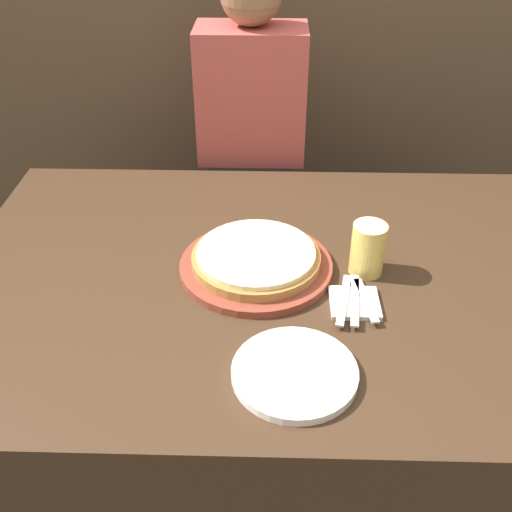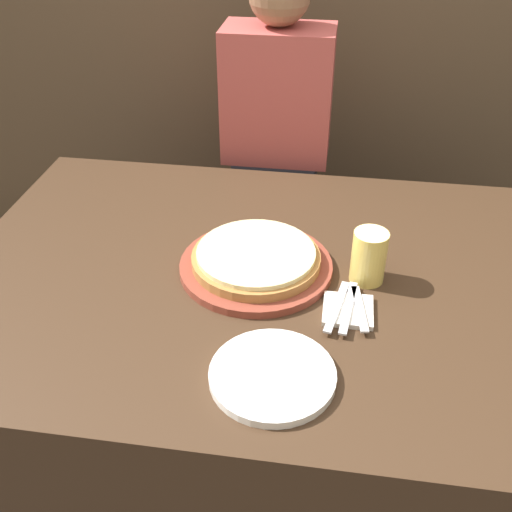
{
  "view_description": "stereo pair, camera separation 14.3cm",
  "coord_description": "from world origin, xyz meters",
  "px_view_note": "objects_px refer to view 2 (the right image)",
  "views": [
    {
      "loc": [
        -0.03,
        -1.17,
        1.59
      ],
      "look_at": [
        -0.06,
        0.01,
        0.77
      ],
      "focal_mm": 42.0,
      "sensor_mm": 36.0,
      "label": 1
    },
    {
      "loc": [
        0.11,
        -1.15,
        1.59
      ],
      "look_at": [
        -0.06,
        0.01,
        0.77
      ],
      "focal_mm": 42.0,
      "sensor_mm": 36.0,
      "label": 2
    }
  ],
  "objects_px": {
    "beer_glass": "(369,255)",
    "fork": "(337,306)",
    "dinner_knife": "(348,307)",
    "pizza_on_board": "(256,261)",
    "dinner_plate": "(272,375)",
    "diner_person": "(276,172)",
    "spoon": "(360,308)"
  },
  "relations": [
    {
      "from": "beer_glass",
      "to": "spoon",
      "type": "distance_m",
      "value": 0.14
    },
    {
      "from": "pizza_on_board",
      "to": "dinner_knife",
      "type": "bearing_deg",
      "value": -29.81
    },
    {
      "from": "beer_glass",
      "to": "dinner_plate",
      "type": "relative_size",
      "value": 0.52
    },
    {
      "from": "pizza_on_board",
      "to": "spoon",
      "type": "height_order",
      "value": "pizza_on_board"
    },
    {
      "from": "dinner_plate",
      "to": "diner_person",
      "type": "xyz_separation_m",
      "value": [
        -0.12,
        1.03,
        -0.09
      ]
    },
    {
      "from": "fork",
      "to": "pizza_on_board",
      "type": "bearing_deg",
      "value": 147.19
    },
    {
      "from": "diner_person",
      "to": "dinner_knife",
      "type": "bearing_deg",
      "value": -72.36
    },
    {
      "from": "dinner_knife",
      "to": "spoon",
      "type": "height_order",
      "value": "same"
    },
    {
      "from": "pizza_on_board",
      "to": "diner_person",
      "type": "distance_m",
      "value": 0.69
    },
    {
      "from": "dinner_knife",
      "to": "fork",
      "type": "bearing_deg",
      "value": 180.0
    },
    {
      "from": "beer_glass",
      "to": "diner_person",
      "type": "relative_size",
      "value": 0.1
    },
    {
      "from": "dinner_knife",
      "to": "pizza_on_board",
      "type": "bearing_deg",
      "value": 150.19
    },
    {
      "from": "fork",
      "to": "diner_person",
      "type": "xyz_separation_m",
      "value": [
        -0.23,
        0.81,
        -0.1
      ]
    },
    {
      "from": "dinner_plate",
      "to": "spoon",
      "type": "height_order",
      "value": "dinner_plate"
    },
    {
      "from": "fork",
      "to": "spoon",
      "type": "bearing_deg",
      "value": 0.0
    },
    {
      "from": "fork",
      "to": "diner_person",
      "type": "height_order",
      "value": "diner_person"
    },
    {
      "from": "dinner_plate",
      "to": "fork",
      "type": "height_order",
      "value": "dinner_plate"
    },
    {
      "from": "fork",
      "to": "diner_person",
      "type": "bearing_deg",
      "value": 106.03
    },
    {
      "from": "beer_glass",
      "to": "diner_person",
      "type": "bearing_deg",
      "value": 113.6
    },
    {
      "from": "dinner_plate",
      "to": "diner_person",
      "type": "distance_m",
      "value": 1.04
    },
    {
      "from": "pizza_on_board",
      "to": "dinner_plate",
      "type": "xyz_separation_m",
      "value": [
        0.08,
        -0.35,
        -0.02
      ]
    },
    {
      "from": "pizza_on_board",
      "to": "dinner_knife",
      "type": "xyz_separation_m",
      "value": [
        0.23,
        -0.13,
        -0.01
      ]
    },
    {
      "from": "pizza_on_board",
      "to": "spoon",
      "type": "relative_size",
      "value": 2.38
    },
    {
      "from": "dinner_knife",
      "to": "beer_glass",
      "type": "bearing_deg",
      "value": 72.97
    },
    {
      "from": "fork",
      "to": "dinner_knife",
      "type": "bearing_deg",
      "value": 0.0
    },
    {
      "from": "beer_glass",
      "to": "fork",
      "type": "xyz_separation_m",
      "value": [
        -0.06,
        -0.13,
        -0.06
      ]
    },
    {
      "from": "pizza_on_board",
      "to": "diner_person",
      "type": "height_order",
      "value": "diner_person"
    },
    {
      "from": "pizza_on_board",
      "to": "dinner_plate",
      "type": "height_order",
      "value": "pizza_on_board"
    },
    {
      "from": "dinner_plate",
      "to": "fork",
      "type": "distance_m",
      "value": 0.25
    },
    {
      "from": "spoon",
      "to": "diner_person",
      "type": "height_order",
      "value": "diner_person"
    },
    {
      "from": "pizza_on_board",
      "to": "dinner_knife",
      "type": "distance_m",
      "value": 0.26
    },
    {
      "from": "dinner_plate",
      "to": "diner_person",
      "type": "bearing_deg",
      "value": 96.53
    }
  ]
}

